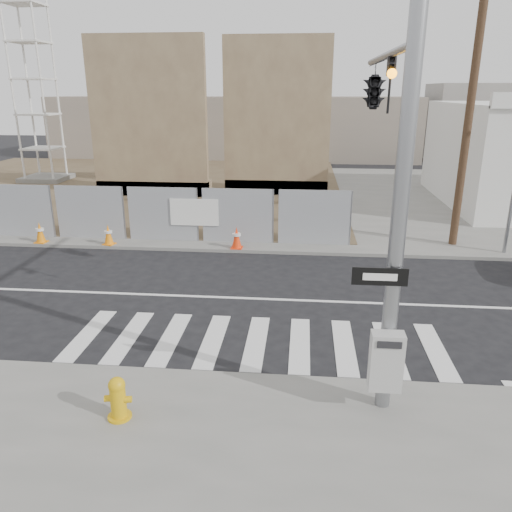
# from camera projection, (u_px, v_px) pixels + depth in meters

# --- Properties ---
(ground) EXTENTS (100.00, 100.00, 0.00)m
(ground) POSITION_uv_depth(u_px,v_px,m) (265.00, 299.00, 13.78)
(ground) COLOR black
(ground) RESTS_ON ground
(sidewalk_far) EXTENTS (50.00, 20.00, 0.12)m
(sidewalk_far) POSITION_uv_depth(u_px,v_px,m) (285.00, 196.00, 26.98)
(sidewalk_far) COLOR slate
(sidewalk_far) RESTS_ON ground
(signal_pole) EXTENTS (0.96, 5.87, 7.00)m
(signal_pole) POSITION_uv_depth(u_px,v_px,m) (380.00, 127.00, 10.11)
(signal_pole) COLOR gray
(signal_pole) RESTS_ON sidewalk_near
(chain_link_fence) EXTENTS (24.60, 0.04, 2.00)m
(chain_link_fence) POSITION_uv_depth(u_px,v_px,m) (15.00, 210.00, 19.05)
(chain_link_fence) COLOR gray
(chain_link_fence) RESTS_ON sidewalk_far
(concrete_wall_left) EXTENTS (6.00, 1.30, 8.00)m
(concrete_wall_left) POSITION_uv_depth(u_px,v_px,m) (150.00, 133.00, 25.70)
(concrete_wall_left) COLOR brown
(concrete_wall_left) RESTS_ON sidewalk_far
(concrete_wall_right) EXTENTS (5.50, 1.30, 8.00)m
(concrete_wall_right) POSITION_uv_depth(u_px,v_px,m) (277.00, 133.00, 26.06)
(concrete_wall_right) COLOR brown
(concrete_wall_right) RESTS_ON sidewalk_far
(crane_tower) EXTENTS (2.60, 2.60, 18.15)m
(crane_tower) POSITION_uv_depth(u_px,v_px,m) (26.00, 25.00, 28.34)
(crane_tower) COLOR slate
(crane_tower) RESTS_ON sidewalk_far
(utility_pole_right) EXTENTS (1.60, 0.28, 10.00)m
(utility_pole_right) POSITION_uv_depth(u_px,v_px,m) (471.00, 99.00, 16.74)
(utility_pole_right) COLOR #452F20
(utility_pole_right) RESTS_ON sidewalk_far
(fire_hydrant) EXTENTS (0.49, 0.48, 0.78)m
(fire_hydrant) POSITION_uv_depth(u_px,v_px,m) (118.00, 398.00, 8.48)
(fire_hydrant) COLOR #D19F0B
(fire_hydrant) RESTS_ON sidewalk_near
(traffic_cone_b) EXTENTS (0.43, 0.43, 0.77)m
(traffic_cone_b) POSITION_uv_depth(u_px,v_px,m) (40.00, 233.00, 18.39)
(traffic_cone_b) COLOR orange
(traffic_cone_b) RESTS_ON sidewalk_far
(traffic_cone_c) EXTENTS (0.47, 0.47, 0.74)m
(traffic_cone_c) POSITION_uv_depth(u_px,v_px,m) (108.00, 235.00, 18.16)
(traffic_cone_c) COLOR orange
(traffic_cone_c) RESTS_ON sidewalk_far
(traffic_cone_d) EXTENTS (0.41, 0.41, 0.78)m
(traffic_cone_d) POSITION_uv_depth(u_px,v_px,m) (237.00, 238.00, 17.73)
(traffic_cone_d) COLOR #F9360D
(traffic_cone_d) RESTS_ON sidewalk_far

